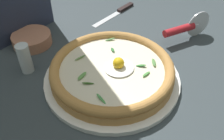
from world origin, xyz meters
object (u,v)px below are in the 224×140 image
Objects in this scene: pizza at (112,70)px; pepper_shaker at (25,58)px; table_knife at (120,11)px; pizza_cutter at (185,28)px; side_bowl at (32,39)px.

pepper_shaker reaches higher than pizza.
pizza_cutter is at bearing -91.13° from table_knife.
pizza is 1.48× the size of table_knife.
side_bowl is 0.45m from pizza_cutter.
pepper_shaker reaches higher than side_bowl.
pepper_shaker is at bearing -176.47° from table_knife.
pizza is 1.93× the size of pizza_cutter.
pizza_cutter and pepper_shaker have the same top height.
pizza_cutter is at bearing -8.66° from pizza.
pepper_shaker is (-0.39, 0.23, -0.00)m from pizza_cutter.
table_knife is (0.32, -0.07, -0.01)m from side_bowl.
pizza_cutter is 0.25m from table_knife.
pizza_cutter reaches higher than table_knife.
side_bowl reaches higher than table_knife.
pizza_cutter reaches higher than side_bowl.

